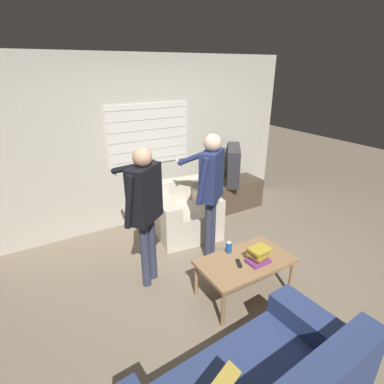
# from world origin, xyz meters

# --- Properties ---
(ground_plane) EXTENTS (16.00, 16.00, 0.00)m
(ground_plane) POSITION_xyz_m (0.00, 0.00, 0.00)
(ground_plane) COLOR #7F705B
(wall_back) EXTENTS (5.20, 0.08, 2.55)m
(wall_back) POSITION_xyz_m (0.00, 2.03, 1.28)
(wall_back) COLOR #BCB7A8
(wall_back) RESTS_ON ground_plane
(armchair_beige) EXTENTS (0.98, 0.95, 0.76)m
(armchair_beige) POSITION_xyz_m (0.31, 1.30, 0.32)
(armchair_beige) COLOR beige
(armchair_beige) RESTS_ON ground_plane
(coffee_table) EXTENTS (1.01, 0.58, 0.45)m
(coffee_table) POSITION_xyz_m (0.21, -0.23, 0.41)
(coffee_table) COLOR #9E754C
(coffee_table) RESTS_ON ground_plane
(tv_stand) EXTENTS (1.05, 0.49, 0.50)m
(tv_stand) POSITION_xyz_m (1.48, 1.64, 0.25)
(tv_stand) COLOR #4C3D2D
(tv_stand) RESTS_ON ground_plane
(tv) EXTENTS (0.63, 0.75, 0.61)m
(tv) POSITION_xyz_m (1.47, 1.64, 0.81)
(tv) COLOR #2D2D33
(tv) RESTS_ON tv_stand
(person_left_standing) EXTENTS (0.51, 0.82, 1.63)m
(person_left_standing) POSITION_xyz_m (-0.61, 0.51, 1.03)
(person_left_standing) COLOR #33384C
(person_left_standing) RESTS_ON ground_plane
(person_right_standing) EXTENTS (0.49, 0.80, 1.65)m
(person_right_standing) POSITION_xyz_m (0.31, 0.62, 1.04)
(person_right_standing) COLOR #33384C
(person_right_standing) RESTS_ON ground_plane
(book_stack) EXTENTS (0.24, 0.20, 0.17)m
(book_stack) POSITION_xyz_m (0.30, -0.32, 0.53)
(book_stack) COLOR #75387F
(book_stack) RESTS_ON coffee_table
(soda_can) EXTENTS (0.07, 0.07, 0.13)m
(soda_can) POSITION_xyz_m (0.14, -0.02, 0.51)
(soda_can) COLOR #194C9E
(soda_can) RESTS_ON coffee_table
(spare_remote) EXTENTS (0.09, 0.13, 0.02)m
(spare_remote) POSITION_xyz_m (0.10, -0.25, 0.46)
(spare_remote) COLOR black
(spare_remote) RESTS_ON coffee_table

